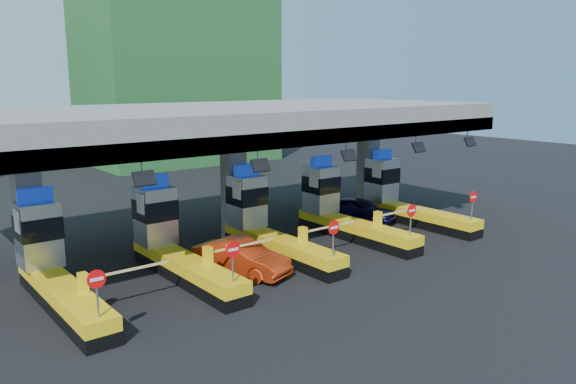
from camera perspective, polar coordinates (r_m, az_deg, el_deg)
ground at (r=27.57m, az=-2.01°, el=-6.20°), size 120.00×120.00×0.00m
toll_canopy at (r=28.75m, az=-5.51°, el=6.94°), size 28.00×12.09×7.00m
toll_lane_far_left at (r=23.23m, az=-22.88°, el=-6.87°), size 4.43×8.00×4.16m
toll_lane_left at (r=24.91m, az=-11.74°, el=-5.00°), size 4.43×8.00×4.16m
toll_lane_center at (r=27.41m, az=-2.37°, el=-3.27°), size 4.43×8.00×4.16m
toll_lane_right at (r=30.53m, az=5.24°, el=-1.80°), size 4.43×8.00×4.16m
toll_lane_far_right at (r=34.10m, az=11.34°, el=-0.59°), size 4.43×8.00×4.16m
bg_building_scaffold at (r=60.19m, az=-11.43°, el=16.51°), size 18.00×12.00×28.00m
van at (r=33.51m, az=7.28°, el=-1.82°), size 3.29×4.69×1.48m
red_car at (r=24.55m, az=-4.79°, el=-6.66°), size 2.97×4.72×1.47m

